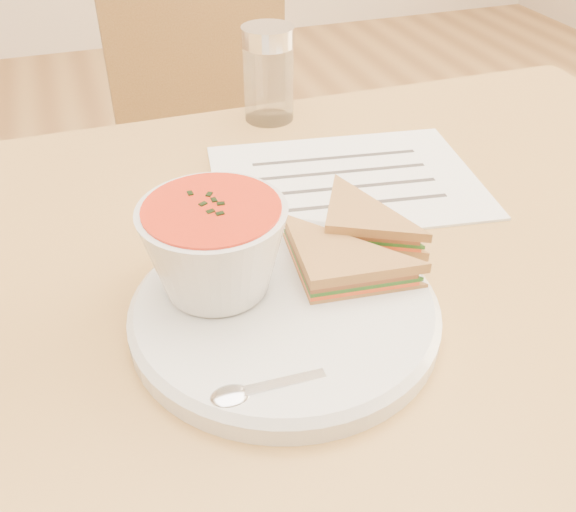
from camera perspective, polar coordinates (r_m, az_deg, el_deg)
name	(u,v)px	position (r m, az deg, el deg)	size (l,w,h in m)	color
dining_table	(335,475)	(0.90, 4.19, -18.87)	(1.00, 0.70, 0.75)	#9B6130
chair_far	(229,212)	(1.32, -5.26, 3.89)	(0.36, 0.36, 0.81)	brown
plate	(285,313)	(0.53, -0.31, -5.06)	(0.25, 0.25, 0.02)	silver
soup_bowl	(215,252)	(0.52, -6.50, 0.34)	(0.12, 0.12, 0.08)	silver
sandwich_half_a	(311,296)	(0.51, 2.01, -3.61)	(0.10, 0.10, 0.03)	#C17C44
sandwich_half_b	(324,239)	(0.56, 3.24, 1.52)	(0.09, 0.09, 0.03)	#C17C44
spoon	(291,382)	(0.46, 0.25, -11.15)	(0.15, 0.03, 0.01)	silver
paper_menu	(346,181)	(0.73, 5.14, 6.69)	(0.29, 0.22, 0.00)	white
condiment_shaker	(268,74)	(0.85, -1.75, 15.85)	(0.07, 0.07, 0.12)	silver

